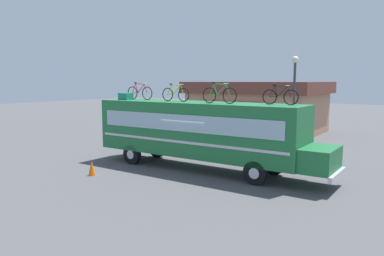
{
  "coord_description": "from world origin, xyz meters",
  "views": [
    {
      "loc": [
        9.98,
        -14.97,
        4.31
      ],
      "look_at": [
        -0.25,
        0.0,
        2.01
      ],
      "focal_mm": 34.62,
      "sensor_mm": 36.0,
      "label": 1
    }
  ],
  "objects_px": {
    "traffic_cone": "(92,168)",
    "street_lamp": "(294,92)",
    "rooftop_bicycle_1": "(140,92)",
    "luggage_bag_1": "(126,96)",
    "bus": "(200,130)",
    "rooftop_bicycle_3": "(219,95)",
    "rooftop_bicycle_4": "(280,96)",
    "rooftop_bicycle_2": "(175,94)"
  },
  "relations": [
    {
      "from": "traffic_cone",
      "to": "street_lamp",
      "type": "xyz_separation_m",
      "value": [
        6.11,
        9.51,
        3.36
      ]
    },
    {
      "from": "rooftop_bicycle_1",
      "to": "traffic_cone",
      "type": "xyz_separation_m",
      "value": [
        0.7,
        -4.09,
        -3.35
      ]
    },
    {
      "from": "luggage_bag_1",
      "to": "street_lamp",
      "type": "bearing_deg",
      "value": 38.93
    },
    {
      "from": "bus",
      "to": "rooftop_bicycle_3",
      "type": "xyz_separation_m",
      "value": [
        1.22,
        -0.28,
        1.75
      ]
    },
    {
      "from": "luggage_bag_1",
      "to": "rooftop_bicycle_4",
      "type": "relative_size",
      "value": 0.41
    },
    {
      "from": "traffic_cone",
      "to": "rooftop_bicycle_3",
      "type": "bearing_deg",
      "value": 37.25
    },
    {
      "from": "rooftop_bicycle_2",
      "to": "rooftop_bicycle_3",
      "type": "bearing_deg",
      "value": -5.05
    },
    {
      "from": "rooftop_bicycle_1",
      "to": "rooftop_bicycle_3",
      "type": "height_order",
      "value": "rooftop_bicycle_3"
    },
    {
      "from": "bus",
      "to": "street_lamp",
      "type": "height_order",
      "value": "street_lamp"
    },
    {
      "from": "luggage_bag_1",
      "to": "street_lamp",
      "type": "height_order",
      "value": "street_lamp"
    },
    {
      "from": "rooftop_bicycle_4",
      "to": "traffic_cone",
      "type": "height_order",
      "value": "rooftop_bicycle_4"
    },
    {
      "from": "traffic_cone",
      "to": "street_lamp",
      "type": "relative_size",
      "value": 0.12
    },
    {
      "from": "traffic_cone",
      "to": "bus",
      "type": "bearing_deg",
      "value": 48.06
    },
    {
      "from": "rooftop_bicycle_4",
      "to": "traffic_cone",
      "type": "distance_m",
      "value": 9.05
    },
    {
      "from": "street_lamp",
      "to": "rooftop_bicycle_2",
      "type": "bearing_deg",
      "value": -125.77
    },
    {
      "from": "rooftop_bicycle_2",
      "to": "rooftop_bicycle_4",
      "type": "height_order",
      "value": "rooftop_bicycle_2"
    },
    {
      "from": "rooftop_bicycle_4",
      "to": "rooftop_bicycle_1",
      "type": "bearing_deg",
      "value": -179.94
    },
    {
      "from": "bus",
      "to": "rooftop_bicycle_2",
      "type": "distance_m",
      "value": 2.26
    },
    {
      "from": "street_lamp",
      "to": "rooftop_bicycle_1",
      "type": "bearing_deg",
      "value": -141.46
    },
    {
      "from": "rooftop_bicycle_2",
      "to": "rooftop_bicycle_3",
      "type": "xyz_separation_m",
      "value": [
        2.68,
        -0.24,
        0.02
      ]
    },
    {
      "from": "rooftop_bicycle_1",
      "to": "bus",
      "type": "bearing_deg",
      "value": -3.51
    },
    {
      "from": "luggage_bag_1",
      "to": "rooftop_bicycle_1",
      "type": "xyz_separation_m",
      "value": [
        0.55,
        0.52,
        0.21
      ]
    },
    {
      "from": "bus",
      "to": "traffic_cone",
      "type": "distance_m",
      "value": 5.4
    },
    {
      "from": "bus",
      "to": "rooftop_bicycle_4",
      "type": "bearing_deg",
      "value": 3.84
    },
    {
      "from": "bus",
      "to": "luggage_bag_1",
      "type": "distance_m",
      "value": 4.95
    },
    {
      "from": "bus",
      "to": "street_lamp",
      "type": "bearing_deg",
      "value": 64.85
    },
    {
      "from": "bus",
      "to": "rooftop_bicycle_4",
      "type": "distance_m",
      "value": 4.28
    },
    {
      "from": "rooftop_bicycle_3",
      "to": "rooftop_bicycle_4",
      "type": "relative_size",
      "value": 1.11
    },
    {
      "from": "bus",
      "to": "luggage_bag_1",
      "type": "xyz_separation_m",
      "value": [
        -4.69,
        -0.27,
        1.53
      ]
    },
    {
      "from": "luggage_bag_1",
      "to": "street_lamp",
      "type": "relative_size",
      "value": 0.12
    },
    {
      "from": "traffic_cone",
      "to": "street_lamp",
      "type": "height_order",
      "value": "street_lamp"
    },
    {
      "from": "street_lamp",
      "to": "traffic_cone",
      "type": "bearing_deg",
      "value": -122.72
    },
    {
      "from": "rooftop_bicycle_3",
      "to": "rooftop_bicycle_4",
      "type": "bearing_deg",
      "value": 11.52
    },
    {
      "from": "luggage_bag_1",
      "to": "rooftop_bicycle_2",
      "type": "bearing_deg",
      "value": 3.91
    },
    {
      "from": "rooftop_bicycle_2",
      "to": "street_lamp",
      "type": "distance_m",
      "value": 7.05
    },
    {
      "from": "rooftop_bicycle_1",
      "to": "rooftop_bicycle_2",
      "type": "relative_size",
      "value": 1.07
    },
    {
      "from": "rooftop_bicycle_1",
      "to": "street_lamp",
      "type": "xyz_separation_m",
      "value": [
        6.8,
        5.42,
        0.01
      ]
    },
    {
      "from": "bus",
      "to": "rooftop_bicycle_1",
      "type": "relative_size",
      "value": 6.76
    },
    {
      "from": "rooftop_bicycle_1",
      "to": "rooftop_bicycle_3",
      "type": "distance_m",
      "value": 5.39
    },
    {
      "from": "rooftop_bicycle_3",
      "to": "traffic_cone",
      "type": "bearing_deg",
      "value": -142.75
    },
    {
      "from": "bus",
      "to": "traffic_cone",
      "type": "xyz_separation_m",
      "value": [
        -3.44,
        -3.83,
        -1.6
      ]
    },
    {
      "from": "bus",
      "to": "luggage_bag_1",
      "type": "relative_size",
      "value": 18.42
    }
  ]
}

